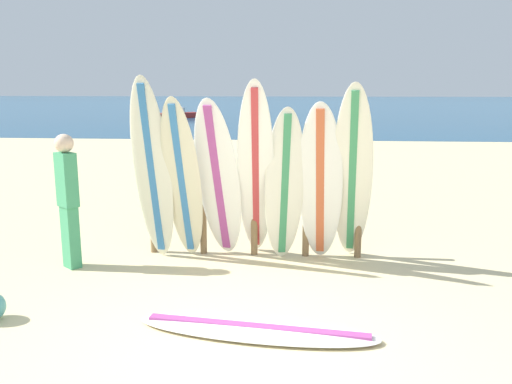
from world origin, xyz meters
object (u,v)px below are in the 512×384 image
Objects in this scene: surfboard_leaning_left at (182,181)px; surfboard_leaning_center at (256,173)px; surfboard_leaning_far_right at (352,175)px; beachgoer_standing at (68,195)px; surfboard_leaning_right at (320,184)px; surfboard_leaning_far_left at (152,171)px; surfboard_lying_on_sand at (257,329)px; surfboard_rack at (254,209)px; surfboard_leaning_center_right at (284,186)px; surfboard_leaning_center_left at (218,181)px; small_boat_offshore at (176,114)px.

surfboard_leaning_left is 0.91× the size of surfboard_leaning_center.
surfboard_leaning_far_right is 3.57m from beachgoer_standing.
surfboard_leaning_center is at bearing -178.16° from surfboard_leaning_far_right.
surfboard_leaning_center is 1.13× the size of surfboard_leaning_right.
surfboard_leaning_far_left is 1.11× the size of surfboard_leaning_left.
surfboard_leaning_far_left reaches higher than surfboard_leaning_far_right.
surfboard_leaning_right reaches higher than surfboard_lying_on_sand.
surfboard_rack is 0.63m from surfboard_leaning_center_right.
surfboard_leaning_far_left is 1.12× the size of surfboard_leaning_center_left.
surfboard_leaning_right is at bearing 2.53° from surfboard_leaning_center_right.
surfboard_leaning_center is (0.05, -0.33, 0.55)m from surfboard_rack.
surfboard_leaning_far_left is at bearing -177.17° from surfboard_leaning_center.
surfboard_leaning_center is 0.83m from surfboard_leaning_right.
small_boat_offshore is (-8.12, 31.70, 0.22)m from surfboard_lying_on_sand.
small_boat_offshore is (-8.77, 29.65, -0.80)m from surfboard_leaning_right.
surfboard_leaning_right is 0.90× the size of surfboard_leaning_far_right.
small_boat_offshore is at bearing 100.60° from beachgoer_standing.
surfboard_leaning_center is 0.82× the size of small_boat_offshore.
surfboard_rack is 2.40m from beachgoer_standing.
surfboard_leaning_left reaches higher than surfboard_leaning_center_right.
surfboard_leaning_far_left is 0.85m from surfboard_leaning_center_left.
surfboard_leaning_far_left is 0.40m from surfboard_leaning_left.
beachgoer_standing is (-2.27, -0.70, 0.30)m from surfboard_rack.
surfboard_rack is 0.68m from surfboard_leaning_center_left.
surfboard_leaning_center_left reaches higher than surfboard_leaning_right.
surfboard_leaning_left reaches higher than surfboard_lying_on_sand.
surfboard_leaning_left is at bearing -176.37° from surfboard_leaning_right.
surfboard_leaning_far_right is (2.15, 0.09, 0.08)m from surfboard_leaning_left.
surfboard_leaning_center_right is 0.71× the size of small_boat_offshore.
beachgoer_standing is at bearing -167.10° from surfboard_leaning_left.
surfboard_leaning_far_right is at bearing 2.41° from surfboard_leaning_left.
beachgoer_standing is at bearing -163.13° from surfboard_leaning_far_left.
surfboard_leaning_right is (1.76, 0.11, -0.03)m from surfboard_leaning_left.
surfboard_leaning_center_right is (0.86, -0.01, -0.06)m from surfboard_leaning_center_left.
surfboard_leaning_center_right is at bearing 8.65° from beachgoer_standing.
surfboard_leaning_far_left reaches higher than beachgoer_standing.
surfboard_leaning_right is at bearing 0.29° from surfboard_leaning_center_left.
surfboard_leaning_far_right is (1.26, -0.29, 0.53)m from surfboard_rack.
surfboard_leaning_center reaches higher than beachgoer_standing.
surfboard_leaning_right reaches higher than surfboard_leaning_center_right.
surfboard_leaning_far_right is 0.99× the size of surfboard_lying_on_sand.
beachgoer_standing is at bearing -79.40° from small_boat_offshore.
surfboard_leaning_right is (1.31, 0.01, -0.02)m from surfboard_leaning_center_left.
surfboard_rack is 1.20× the size of surfboard_leaning_far_left.
surfboard_leaning_far_left is 1.08m from beachgoer_standing.
beachgoer_standing is at bearing -162.92° from surfboard_rack.
beachgoer_standing is 0.59× the size of small_boat_offshore.
surfboard_leaning_center_left is (0.45, 0.11, -0.01)m from surfboard_leaning_left.
surfboard_leaning_center_right is at bearing -35.13° from surfboard_rack.
surfboard_leaning_far_left reaches higher than surfboard_leaning_left.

